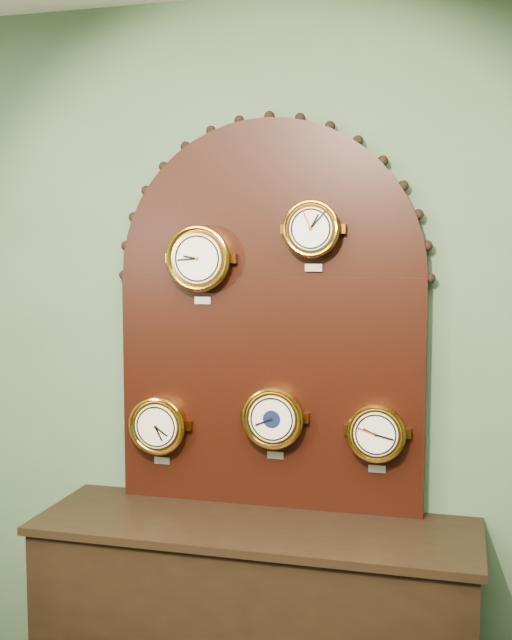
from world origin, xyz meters
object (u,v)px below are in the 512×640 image
(roman_clock, at_px, (200,259))
(tide_clock, at_px, (377,433))
(shop_counter, at_px, (255,634))
(barometer, at_px, (274,418))
(display_board, at_px, (269,303))
(arabic_clock, at_px, (312,229))
(hygrometer, at_px, (159,425))

(roman_clock, xyz_separation_m, tide_clock, (0.69, 0.00, -0.64))
(shop_counter, bearing_deg, barometer, 77.27)
(shop_counter, xyz_separation_m, display_board, (0.00, 0.22, 1.23))
(display_board, relative_size, roman_clock, 4.99)
(display_board, relative_size, arabic_clock, 5.77)
(display_board, xyz_separation_m, arabic_clock, (0.18, -0.07, 0.28))
(display_board, xyz_separation_m, hygrometer, (-0.44, -0.07, -0.49))
(shop_counter, height_order, roman_clock, roman_clock)
(shop_counter, bearing_deg, arabic_clock, 40.55)
(shop_counter, distance_m, barometer, 0.81)
(hygrometer, bearing_deg, roman_clock, -0.17)
(shop_counter, height_order, hygrometer, hygrometer)
(roman_clock, relative_size, hygrometer, 1.07)
(barometer, relative_size, tide_clock, 1.08)
(roman_clock, height_order, arabic_clock, arabic_clock)
(arabic_clock, xyz_separation_m, barometer, (-0.15, -0.00, -0.72))
(shop_counter, bearing_deg, tide_clock, 19.77)
(shop_counter, distance_m, tide_clock, 0.88)
(hygrometer, relative_size, tide_clock, 1.06)
(shop_counter, xyz_separation_m, roman_clock, (-0.26, 0.15, 1.40))
(roman_clock, bearing_deg, hygrometer, 179.83)
(roman_clock, distance_m, tide_clock, 0.94)
(shop_counter, xyz_separation_m, hygrometer, (-0.44, 0.15, 0.74))
(roman_clock, xyz_separation_m, arabic_clock, (0.44, 0.00, 0.11))
(shop_counter, height_order, display_board, display_board)
(display_board, height_order, barometer, display_board)
(barometer, distance_m, tide_clock, 0.39)
(hygrometer, bearing_deg, tide_clock, 0.03)
(shop_counter, relative_size, roman_clock, 5.21)
(display_board, height_order, arabic_clock, display_board)
(hygrometer, bearing_deg, display_board, 8.71)
(roman_clock, bearing_deg, barometer, 0.05)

